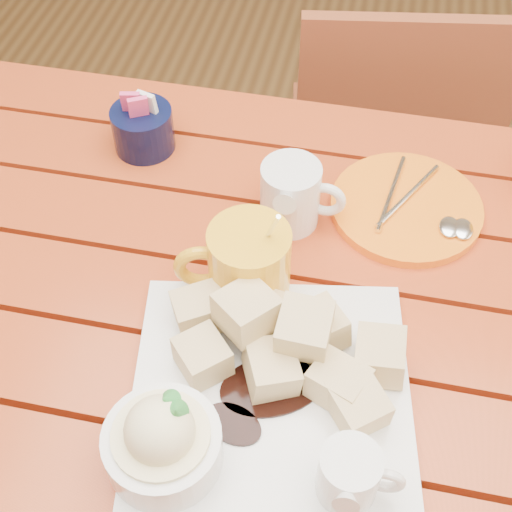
% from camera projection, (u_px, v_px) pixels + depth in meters
% --- Properties ---
extents(table, '(1.20, 0.79, 0.75)m').
position_uv_depth(table, '(257.00, 359.00, 0.91)').
color(table, maroon).
rests_on(table, ground).
extents(dessert_plate, '(0.34, 0.34, 0.12)m').
position_uv_depth(dessert_plate, '(251.00, 399.00, 0.72)').
color(dessert_plate, white).
rests_on(dessert_plate, table).
extents(coffee_mug_left, '(0.13, 0.09, 0.16)m').
position_uv_depth(coffee_mug_left, '(247.00, 265.00, 0.81)').
color(coffee_mug_left, '#F2AA1E').
rests_on(coffee_mug_left, table).
extents(cream_pitcher, '(0.11, 0.09, 0.09)m').
position_uv_depth(cream_pitcher, '(292.00, 194.00, 0.89)').
color(cream_pitcher, white).
rests_on(cream_pitcher, table).
extents(sugar_caddy, '(0.09, 0.09, 0.09)m').
position_uv_depth(sugar_caddy, '(143.00, 128.00, 0.99)').
color(sugar_caddy, black).
rests_on(sugar_caddy, table).
extents(orange_saucer, '(0.20, 0.20, 0.02)m').
position_uv_depth(orange_saucer, '(407.00, 208.00, 0.93)').
color(orange_saucer, orange).
rests_on(orange_saucer, table).
extents(chair_far, '(0.44, 0.44, 0.81)m').
position_uv_depth(chair_far, '(386.00, 146.00, 1.46)').
color(chair_far, brown).
rests_on(chair_far, ground).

